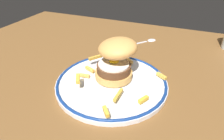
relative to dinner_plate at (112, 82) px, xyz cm
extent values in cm
cube|color=brown|center=(-1.72, -0.25, -2.84)|extent=(126.61, 106.52, 4.00)
cylinder|color=silver|center=(0.00, 0.00, -0.24)|extent=(29.84, 29.84, 1.20)
torus|color=navy|center=(0.00, 0.00, 0.36)|extent=(29.44, 29.44, 0.80)
cylinder|color=tan|center=(-0.06, 1.38, 1.66)|extent=(10.11, 10.11, 1.80)
cylinder|color=#54321C|center=(-0.06, 1.38, 3.57)|extent=(9.13, 9.13, 2.01)
cylinder|color=white|center=(-0.06, 1.38, 4.83)|extent=(8.21, 8.21, 0.50)
ellipsoid|color=yellow|center=(-0.19, 1.99, 5.50)|extent=(2.60, 2.60, 1.40)
ellipsoid|color=#D4964D|center=(0.43, 2.86, 8.94)|extent=(14.20, 14.01, 5.64)
cube|color=#EEAD42|center=(-7.67, 1.88, 1.16)|extent=(3.43, 1.95, 0.80)
cube|color=gold|center=(10.02, -5.35, 1.21)|extent=(2.09, 2.90, 0.89)
cube|color=gold|center=(3.93, -12.93, 2.01)|extent=(2.44, 2.73, 0.83)
cube|color=gold|center=(12.09, 6.17, 1.17)|extent=(3.17, 2.50, 0.81)
cube|color=gold|center=(4.32, -6.73, 1.84)|extent=(0.84, 4.62, 0.71)
cube|color=gold|center=(-6.72, -6.04, 3.11)|extent=(2.56, 3.53, 0.94)
cube|color=#EDB14B|center=(-7.50, -1.54, 1.12)|extent=(2.89, 1.05, 0.72)
cube|color=gold|center=(-3.53, 8.90, 1.24)|extent=(4.35, 1.90, 0.95)
cube|color=gold|center=(-7.99, 6.16, 2.80)|extent=(3.15, 4.03, 0.81)
cube|color=#E4AB50|center=(1.10, 11.11, 1.20)|extent=(3.40, 3.00, 0.88)
cube|color=silver|center=(-1.10, 28.65, -0.64)|extent=(6.37, 7.43, 0.32)
ellipsoid|color=silver|center=(3.38, 34.03, -0.44)|extent=(4.30, 4.43, 0.90)
camera|label=1|loc=(16.42, -40.01, 30.61)|focal=31.30mm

